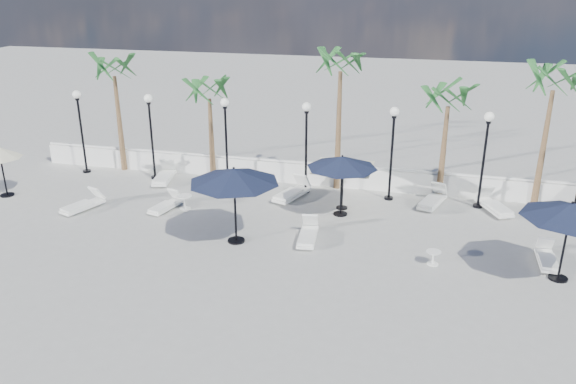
% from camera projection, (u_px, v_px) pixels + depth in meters
% --- Properties ---
extents(ground, '(100.00, 100.00, 0.00)m').
position_uv_depth(ground, '(262.00, 262.00, 18.00)').
color(ground, '#9C9B97').
rests_on(ground, ground).
extents(balustrade, '(26.00, 0.30, 1.01)m').
position_uv_depth(balustrade, '(311.00, 174.00, 24.62)').
color(balustrade, white).
rests_on(balustrade, ground).
extents(lamppost_0, '(0.36, 0.36, 3.84)m').
position_uv_depth(lamppost_0, '(80.00, 120.00, 25.39)').
color(lamppost_0, black).
rests_on(lamppost_0, ground).
extents(lamppost_1, '(0.36, 0.36, 3.84)m').
position_uv_depth(lamppost_1, '(151.00, 125.00, 24.59)').
color(lamppost_1, black).
rests_on(lamppost_1, ground).
extents(lamppost_2, '(0.36, 0.36, 3.84)m').
position_uv_depth(lamppost_2, '(226.00, 130.00, 23.79)').
color(lamppost_2, black).
rests_on(lamppost_2, ground).
extents(lamppost_3, '(0.36, 0.36, 3.84)m').
position_uv_depth(lamppost_3, '(306.00, 135.00, 22.99)').
color(lamppost_3, black).
rests_on(lamppost_3, ground).
extents(lamppost_4, '(0.36, 0.36, 3.84)m').
position_uv_depth(lamppost_4, '(393.00, 141.00, 22.19)').
color(lamppost_4, black).
rests_on(lamppost_4, ground).
extents(lamppost_5, '(0.36, 0.36, 3.84)m').
position_uv_depth(lamppost_5, '(485.00, 147.00, 21.39)').
color(lamppost_5, black).
rests_on(lamppost_5, ground).
extents(palm_0, '(2.60, 2.60, 5.50)m').
position_uv_depth(palm_0, '(114.00, 73.00, 25.04)').
color(palm_0, brown).
rests_on(palm_0, ground).
extents(palm_1, '(2.60, 2.60, 4.70)m').
position_uv_depth(palm_1, '(209.00, 95.00, 24.29)').
color(palm_1, brown).
rests_on(palm_1, ground).
extents(palm_2, '(2.60, 2.60, 6.10)m').
position_uv_depth(palm_2, '(340.00, 68.00, 22.50)').
color(palm_2, brown).
rests_on(palm_2, ground).
extents(palm_3, '(2.60, 2.60, 4.90)m').
position_uv_depth(palm_3, '(448.00, 103.00, 21.94)').
color(palm_3, brown).
rests_on(palm_3, ground).
extents(palm_4, '(2.60, 2.60, 5.70)m').
position_uv_depth(palm_4, '(553.00, 87.00, 20.81)').
color(palm_4, brown).
rests_on(palm_4, ground).
extents(lounger_0, '(1.14, 1.90, 0.68)m').
position_uv_depth(lounger_0, '(83.00, 204.00, 21.94)').
color(lounger_0, white).
rests_on(lounger_0, ground).
extents(lounger_1, '(0.86, 1.72, 0.62)m').
position_uv_depth(lounger_1, '(166.00, 205.00, 21.94)').
color(lounger_1, white).
rests_on(lounger_1, ground).
extents(lounger_2, '(1.27, 2.14, 0.76)m').
position_uv_depth(lounger_2, '(292.00, 192.00, 23.09)').
color(lounger_2, white).
rests_on(lounger_2, ground).
extents(lounger_3, '(1.05, 2.10, 0.75)m').
position_uv_depth(lounger_3, '(164.00, 176.00, 25.01)').
color(lounger_3, white).
rests_on(lounger_3, ground).
extents(lounger_4, '(1.18, 2.01, 0.72)m').
position_uv_depth(lounger_4, '(432.00, 200.00, 22.34)').
color(lounger_4, white).
rests_on(lounger_4, ground).
extents(lounger_5, '(0.76, 1.84, 0.67)m').
position_uv_depth(lounger_5, '(308.00, 235.00, 19.36)').
color(lounger_5, white).
rests_on(lounger_5, ground).
extents(lounger_6, '(0.55, 1.64, 0.61)m').
position_uv_depth(lounger_6, '(547.00, 258.00, 17.78)').
color(lounger_6, white).
rests_on(lounger_6, ground).
extents(lounger_8, '(1.37, 2.03, 0.73)m').
position_uv_depth(lounger_8, '(494.00, 205.00, 21.81)').
color(lounger_8, white).
rests_on(lounger_8, ground).
extents(side_table_0, '(0.46, 0.46, 0.45)m').
position_uv_depth(side_table_0, '(215.00, 183.00, 24.09)').
color(side_table_0, white).
rests_on(side_table_0, ground).
extents(side_table_1, '(0.59, 0.59, 0.57)m').
position_uv_depth(side_table_1, '(185.00, 201.00, 21.96)').
color(side_table_1, white).
rests_on(side_table_1, ground).
extents(side_table_2, '(0.47, 0.47, 0.46)m').
position_uv_depth(side_table_2, '(433.00, 256.00, 17.74)').
color(side_table_2, white).
rests_on(side_table_2, ground).
extents(parasol_navy_left, '(3.08, 3.08, 2.72)m').
position_uv_depth(parasol_navy_left, '(234.00, 176.00, 18.53)').
color(parasol_navy_left, black).
rests_on(parasol_navy_left, ground).
extents(parasol_navy_mid, '(2.68, 2.68, 2.40)m').
position_uv_depth(parasol_navy_mid, '(342.00, 162.00, 20.83)').
color(parasol_navy_mid, black).
rests_on(parasol_navy_mid, ground).
extents(parasol_navy_right, '(2.83, 2.83, 2.53)m').
position_uv_depth(parasol_navy_right, '(571.00, 211.00, 16.17)').
color(parasol_navy_right, black).
rests_on(parasol_navy_right, ground).
extents(parasol_cream_sq_a, '(4.39, 4.39, 2.15)m').
position_uv_depth(parasol_cream_sq_a, '(344.00, 160.00, 21.45)').
color(parasol_cream_sq_a, black).
rests_on(parasol_cream_sq_a, ground).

